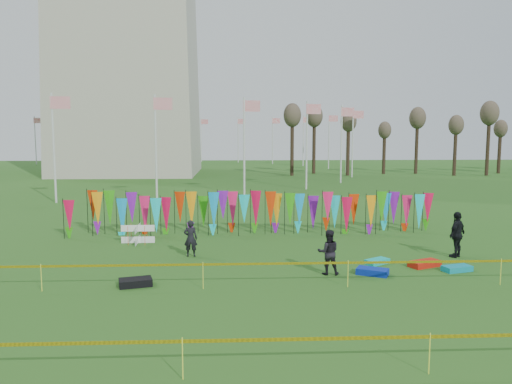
{
  "coord_description": "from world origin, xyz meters",
  "views": [
    {
      "loc": [
        -0.92,
        -17.14,
        5.03
      ],
      "look_at": [
        0.15,
        6.0,
        2.34
      ],
      "focal_mm": 35.0,
      "sensor_mm": 36.0,
      "label": 1
    }
  ],
  "objects_px": {
    "box_kite": "(138,234)",
    "kite_bag_turquoise": "(377,261)",
    "person_mid": "(328,252)",
    "person_right": "(457,235)",
    "kite_bag_blue": "(372,272)",
    "kite_bag_black": "(136,282)",
    "kite_bag_red": "(425,264)",
    "kite_bag_teal": "(457,268)",
    "person_left": "(191,238)"
  },
  "relations": [
    {
      "from": "kite_bag_turquoise",
      "to": "kite_bag_teal",
      "type": "relative_size",
      "value": 0.9
    },
    {
      "from": "box_kite",
      "to": "kite_bag_turquoise",
      "type": "distance_m",
      "value": 10.86
    },
    {
      "from": "kite_bag_blue",
      "to": "kite_bag_red",
      "type": "xyz_separation_m",
      "value": [
        2.3,
        1.01,
        -0.0
      ]
    },
    {
      "from": "box_kite",
      "to": "kite_bag_black",
      "type": "height_order",
      "value": "box_kite"
    },
    {
      "from": "kite_bag_red",
      "to": "person_right",
      "type": "bearing_deg",
      "value": 36.73
    },
    {
      "from": "person_left",
      "to": "kite_bag_turquoise",
      "type": "xyz_separation_m",
      "value": [
        7.36,
        -1.53,
        -0.67
      ]
    },
    {
      "from": "person_right",
      "to": "kite_bag_red",
      "type": "relative_size",
      "value": 1.54
    },
    {
      "from": "person_left",
      "to": "kite_bag_teal",
      "type": "relative_size",
      "value": 1.44
    },
    {
      "from": "person_right",
      "to": "kite_bag_blue",
      "type": "xyz_separation_m",
      "value": [
        -4.16,
        -2.39,
        -0.83
      ]
    },
    {
      "from": "box_kite",
      "to": "kite_bag_teal",
      "type": "xyz_separation_m",
      "value": [
        12.66,
        -5.33,
        -0.33
      ]
    },
    {
      "from": "box_kite",
      "to": "kite_bag_red",
      "type": "xyz_separation_m",
      "value": [
        11.72,
        -4.63,
        -0.32
      ]
    },
    {
      "from": "person_right",
      "to": "kite_bag_blue",
      "type": "height_order",
      "value": "person_right"
    },
    {
      "from": "box_kite",
      "to": "kite_bag_red",
      "type": "bearing_deg",
      "value": -21.58
    },
    {
      "from": "person_mid",
      "to": "kite_bag_black",
      "type": "bearing_deg",
      "value": 12.64
    },
    {
      "from": "kite_bag_red",
      "to": "kite_bag_blue",
      "type": "bearing_deg",
      "value": -156.37
    },
    {
      "from": "person_left",
      "to": "person_right",
      "type": "xyz_separation_m",
      "value": [
        10.92,
        -0.61,
        0.18
      ]
    },
    {
      "from": "person_left",
      "to": "person_mid",
      "type": "height_order",
      "value": "person_mid"
    },
    {
      "from": "person_left",
      "to": "kite_bag_teal",
      "type": "distance_m",
      "value": 10.38
    },
    {
      "from": "person_right",
      "to": "kite_bag_blue",
      "type": "distance_m",
      "value": 4.87
    },
    {
      "from": "box_kite",
      "to": "person_mid",
      "type": "xyz_separation_m",
      "value": [
        7.83,
        -5.51,
        0.38
      ]
    },
    {
      "from": "person_left",
      "to": "kite_bag_red",
      "type": "bearing_deg",
      "value": 169.87
    },
    {
      "from": "person_right",
      "to": "kite_bag_turquoise",
      "type": "relative_size",
      "value": 1.97
    },
    {
      "from": "box_kite",
      "to": "kite_bag_red",
      "type": "height_order",
      "value": "box_kite"
    },
    {
      "from": "kite_bag_black",
      "to": "person_mid",
      "type": "bearing_deg",
      "value": 9.3
    },
    {
      "from": "box_kite",
      "to": "person_right",
      "type": "relative_size",
      "value": 0.46
    },
    {
      "from": "kite_bag_teal",
      "to": "kite_bag_red",
      "type": "bearing_deg",
      "value": 143.8
    },
    {
      "from": "person_right",
      "to": "box_kite",
      "type": "bearing_deg",
      "value": -52.7
    },
    {
      "from": "kite_bag_blue",
      "to": "kite_bag_black",
      "type": "bearing_deg",
      "value": -173.36
    },
    {
      "from": "box_kite",
      "to": "kite_bag_red",
      "type": "relative_size",
      "value": 0.71
    },
    {
      "from": "kite_bag_black",
      "to": "kite_bag_red",
      "type": "bearing_deg",
      "value": 10.55
    },
    {
      "from": "person_mid",
      "to": "kite_bag_teal",
      "type": "relative_size",
      "value": 1.53
    },
    {
      "from": "person_left",
      "to": "person_right",
      "type": "distance_m",
      "value": 10.94
    },
    {
      "from": "box_kite",
      "to": "kite_bag_blue",
      "type": "distance_m",
      "value": 10.98
    },
    {
      "from": "person_left",
      "to": "kite_bag_blue",
      "type": "bearing_deg",
      "value": 158.35
    },
    {
      "from": "box_kite",
      "to": "kite_bag_turquoise",
      "type": "height_order",
      "value": "box_kite"
    },
    {
      "from": "person_mid",
      "to": "person_right",
      "type": "distance_m",
      "value": 6.18
    },
    {
      "from": "kite_bag_turquoise",
      "to": "kite_bag_black",
      "type": "height_order",
      "value": "kite_bag_black"
    },
    {
      "from": "box_kite",
      "to": "kite_bag_black",
      "type": "relative_size",
      "value": 0.82
    },
    {
      "from": "kite_bag_turquoise",
      "to": "kite_bag_red",
      "type": "distance_m",
      "value": 1.76
    },
    {
      "from": "kite_bag_blue",
      "to": "kite_bag_black",
      "type": "xyz_separation_m",
      "value": [
        -8.26,
        -0.96,
        0.01
      ]
    },
    {
      "from": "kite_bag_blue",
      "to": "kite_bag_black",
      "type": "relative_size",
      "value": 1.03
    },
    {
      "from": "box_kite",
      "to": "kite_bag_turquoise",
      "type": "bearing_deg",
      "value": -22.57
    },
    {
      "from": "person_right",
      "to": "kite_bag_turquoise",
      "type": "height_order",
      "value": "person_right"
    },
    {
      "from": "kite_bag_black",
      "to": "person_right",
      "type": "bearing_deg",
      "value": 15.12
    },
    {
      "from": "person_mid",
      "to": "kite_bag_red",
      "type": "bearing_deg",
      "value": -163.99
    },
    {
      "from": "person_left",
      "to": "person_mid",
      "type": "xyz_separation_m",
      "value": [
        5.17,
        -2.87,
        0.05
      ]
    },
    {
      "from": "kite_bag_blue",
      "to": "kite_bag_red",
      "type": "height_order",
      "value": "kite_bag_blue"
    },
    {
      "from": "person_left",
      "to": "person_right",
      "type": "relative_size",
      "value": 0.81
    },
    {
      "from": "kite_bag_turquoise",
      "to": "kite_bag_red",
      "type": "xyz_separation_m",
      "value": [
        1.7,
        -0.47,
        0.02
      ]
    },
    {
      "from": "person_right",
      "to": "kite_bag_black",
      "type": "xyz_separation_m",
      "value": [
        -12.42,
        -3.36,
        -0.82
      ]
    }
  ]
}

